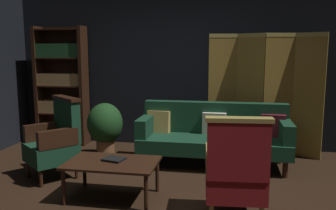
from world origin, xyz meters
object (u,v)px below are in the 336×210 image
bookshelf (62,82)px  armchair_gilt_accent (236,171)px  velvet_couch (214,133)px  armchair_wing_left (56,140)px  coffee_table (112,166)px  folding_screen (264,93)px  book_black_cloth (114,159)px  potted_plant (105,126)px

bookshelf → armchair_gilt_accent: size_ratio=1.97×
velvet_couch → armchair_wing_left: 2.18m
bookshelf → coffee_table: bearing=-52.4°
folding_screen → book_black_cloth: folding_screen is taller
folding_screen → armchair_wing_left: size_ratio=1.83×
coffee_table → book_black_cloth: size_ratio=4.45×
bookshelf → folding_screen: bearing=-1.5°
armchair_gilt_accent → book_black_cloth: size_ratio=4.63×
armchair_wing_left → book_black_cloth: 1.06m
coffee_table → armchair_wing_left: armchair_wing_left is taller
coffee_table → armchair_wing_left: 1.08m
bookshelf → armchair_wing_left: bearing=-66.3°
book_black_cloth → potted_plant: bearing=113.9°
coffee_table → book_black_cloth: (0.01, 0.05, 0.06)m
folding_screen → armchair_gilt_accent: folding_screen is taller
potted_plant → coffee_table: bearing=-66.9°
folding_screen → armchair_gilt_accent: bearing=-100.5°
coffee_table → armchair_wing_left: (-0.94, 0.52, 0.12)m
coffee_table → potted_plant: (-0.64, 1.50, 0.11)m
velvet_couch → armchair_gilt_accent: 1.72m
potted_plant → book_black_cloth: size_ratio=3.73×
bookshelf → armchair_gilt_accent: bookshelf is taller
bookshelf → velvet_couch: size_ratio=0.97×
bookshelf → velvet_couch: bookshelf is taller
potted_plant → velvet_couch: bearing=-2.7°
folding_screen → potted_plant: size_ratio=2.27×
folding_screen → book_black_cloth: size_ratio=8.45×
bookshelf → book_black_cloth: size_ratio=9.12×
bookshelf → armchair_wing_left: size_ratio=1.97×
armchair_gilt_accent → armchair_wing_left: bearing=161.0°
velvet_couch → armchair_gilt_accent: armchair_gilt_accent is taller
bookshelf → armchair_gilt_accent: (3.00, -2.43, -0.60)m
bookshelf → coffee_table: bookshelf is taller
coffee_table → potted_plant: bearing=113.1°
folding_screen → armchair_wing_left: bearing=-150.2°
book_black_cloth → velvet_couch: bearing=53.2°
bookshelf → coffee_table: size_ratio=2.05×
potted_plant → book_black_cloth: bearing=-66.1°
folding_screen → armchair_gilt_accent: (-0.43, -2.34, -0.50)m
velvet_couch → armchair_wing_left: armchair_wing_left is taller
armchair_gilt_accent → book_black_cloth: bearing=166.8°
armchair_gilt_accent → velvet_couch: bearing=100.1°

